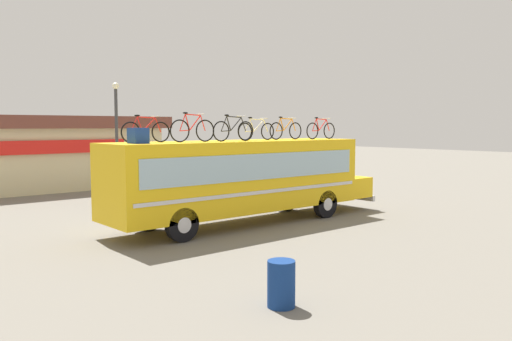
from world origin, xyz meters
The scene contains 12 objects.
ground_plane centered at (0.00, 0.00, 0.00)m, with size 120.00×120.00×0.00m, color slate.
bus centered at (0.23, 0.00, 1.74)m, with size 11.51×2.51×3.04m.
luggage_bag_1 centered at (-4.12, -0.27, 3.27)m, with size 0.47×0.56×0.47m, color #193899.
rooftop_bicycle_1 centered at (-3.54, 0.32, 3.41)m, with size 1.73×0.44×0.89m.
rooftop_bicycle_2 centered at (-2.10, -0.18, 3.44)m, with size 1.73×0.44×0.98m.
rooftop_bicycle_3 centered at (-0.54, -0.36, 3.42)m, with size 1.77×0.44×0.93m.
rooftop_bicycle_4 centered at (0.92, 0.14, 3.40)m, with size 1.75×0.44×0.86m.
rooftop_bicycle_5 centered at (2.43, 0.14, 3.41)m, with size 1.71×0.44×0.90m.
rooftop_bicycle_6 centered at (3.96, -0.31, 3.41)m, with size 1.66×0.44×0.88m.
roadside_building centered at (-2.03, 17.71, 2.10)m, with size 13.73×10.26×4.11m.
trash_bin centered at (-4.71, -7.25, 0.47)m, with size 0.56×0.56×0.93m, color navy.
street_lamp centered at (-1.43, 6.93, 3.18)m, with size 0.30×0.30×5.47m.
Camera 1 is at (-11.52, -14.51, 3.57)m, focal length 36.24 mm.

